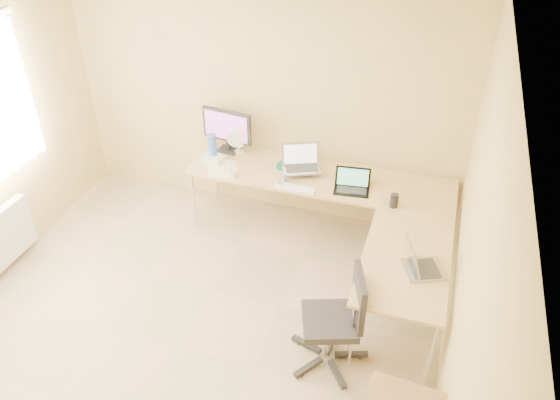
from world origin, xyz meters
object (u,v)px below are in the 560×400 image
(monitor, at_px, (227,131))
(desk_fan, at_px, (239,141))
(desk_main, at_px, (318,206))
(mug, at_px, (233,173))
(laptop_return, at_px, (426,259))
(laptop_center, at_px, (301,159))
(office_chair, at_px, (330,315))
(desk_return, at_px, (400,292))
(laptop_black, at_px, (352,182))
(keyboard, at_px, (295,188))
(water_bottle, at_px, (213,148))

(monitor, distance_m, desk_fan, 0.16)
(desk_fan, bearing_deg, desk_main, -24.32)
(mug, height_order, laptop_return, laptop_return)
(desk_fan, bearing_deg, monitor, 167.70)
(laptop_center, distance_m, desk_fan, 0.78)
(monitor, relative_size, office_chair, 0.61)
(monitor, bearing_deg, desk_return, -22.76)
(laptop_black, relative_size, keyboard, 0.86)
(desk_return, xyz_separation_m, desk_fan, (-1.91, 1.20, 0.50))
(mug, relative_size, water_bottle, 0.30)
(water_bottle, bearing_deg, desk_return, -24.40)
(desk_main, xyz_separation_m, laptop_return, (1.13, -1.09, 0.48))
(desk_fan, height_order, laptop_return, desk_fan)
(laptop_return, bearing_deg, laptop_black, 16.65)
(keyboard, height_order, mug, mug)
(monitor, distance_m, laptop_return, 2.54)
(laptop_black, distance_m, mug, 1.18)
(mug, bearing_deg, desk_return, -21.95)
(mug, height_order, water_bottle, water_bottle)
(desk_main, height_order, desk_return, same)
(keyboard, xyz_separation_m, office_chair, (0.66, -1.27, -0.24))
(monitor, distance_m, water_bottle, 0.27)
(laptop_center, bearing_deg, water_bottle, 158.61)
(keyboard, height_order, office_chair, office_chair)
(laptop_center, distance_m, mug, 0.69)
(keyboard, bearing_deg, laptop_black, 16.09)
(laptop_black, height_order, laptop_return, laptop_return)
(water_bottle, xyz_separation_m, laptop_return, (2.25, -1.05, -0.03))
(desk_fan, bearing_deg, laptop_black, -27.89)
(desk_return, height_order, laptop_black, laptop_black)
(desk_return, relative_size, mug, 14.02)
(monitor, height_order, water_bottle, monitor)
(laptop_black, bearing_deg, laptop_center, 158.22)
(desk_main, distance_m, laptop_return, 1.64)
(desk_fan, bearing_deg, keyboard, -45.08)
(desk_return, height_order, monitor, monitor)
(mug, bearing_deg, desk_fan, 104.35)
(laptop_black, xyz_separation_m, water_bottle, (-1.48, 0.11, 0.05))
(keyboard, relative_size, water_bottle, 1.27)
(monitor, xyz_separation_m, laptop_return, (2.19, -1.29, -0.12))
(monitor, relative_size, keyboard, 1.43)
(monitor, height_order, laptop_black, monitor)
(office_chair, bearing_deg, monitor, 112.16)
(desk_main, distance_m, office_chair, 1.65)
(laptop_center, bearing_deg, laptop_black, -38.03)
(laptop_center, relative_size, desk_fan, 1.36)
(monitor, relative_size, water_bottle, 1.82)
(laptop_return, bearing_deg, desk_main, 22.84)
(laptop_black, xyz_separation_m, laptop_return, (0.77, -0.93, 0.01))
(desk_return, bearing_deg, water_bottle, 155.60)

